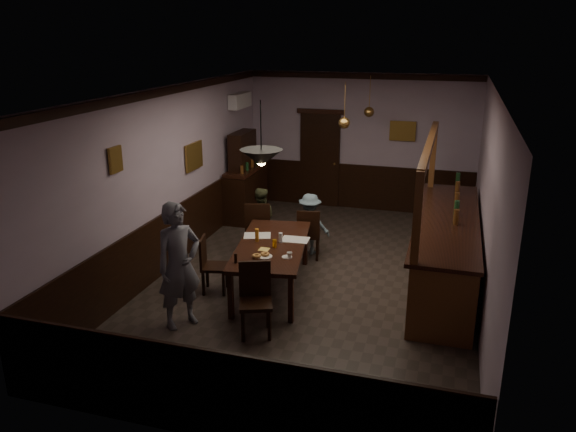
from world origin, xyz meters
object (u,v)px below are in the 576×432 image
at_px(chair_far_left, 258,227).
at_px(sideboard, 245,184).
at_px(chair_side, 210,262).
at_px(soda_can, 274,244).
at_px(chair_far_right, 308,232).
at_px(bar_counter, 446,249).
at_px(pendant_brass_mid, 344,123).
at_px(person_standing, 179,265).
at_px(pendant_iron, 261,158).
at_px(person_seated_right, 310,224).
at_px(pendant_brass_far, 369,112).
at_px(chair_near, 255,295).
at_px(coffee_cup, 289,255).
at_px(person_seated_left, 260,220).
at_px(dining_table, 272,248).

relative_size(chair_far_left, sideboard, 0.55).
distance_m(chair_side, soda_can, 1.04).
relative_size(chair_far_right, bar_counter, 0.23).
bearing_deg(chair_side, pendant_brass_mid, -45.09).
relative_size(person_standing, pendant_iron, 2.04).
relative_size(chair_far_right, person_seated_right, 0.83).
distance_m(pendant_brass_mid, pendant_brass_far, 1.52).
relative_size(soda_can, pendant_brass_far, 0.15).
bearing_deg(person_seated_right, pendant_brass_far, -105.15).
bearing_deg(person_seated_right, chair_near, 93.39).
bearing_deg(soda_can, chair_side, -166.71).
bearing_deg(coffee_cup, person_seated_left, 110.78).
xyz_separation_m(chair_near, bar_counter, (2.34, 2.32, 0.05)).
distance_m(chair_far_right, pendant_brass_far, 2.98).
xyz_separation_m(chair_near, pendant_brass_far, (0.65, 4.93, 1.77)).
height_order(coffee_cup, soda_can, soda_can).
bearing_deg(person_seated_right, soda_can, 89.78).
relative_size(chair_far_left, pendant_brass_mid, 1.25).
bearing_deg(pendant_brass_far, person_seated_left, -125.59).
distance_m(chair_near, bar_counter, 3.29).
relative_size(person_standing, bar_counter, 0.43).
height_order(person_standing, pendant_iron, pendant_iron).
relative_size(person_standing, pendant_brass_mid, 2.15).
height_order(person_standing, coffee_cup, person_standing).
height_order(sideboard, pendant_iron, pendant_iron).
bearing_deg(coffee_cup, pendant_iron, -140.73).
bearing_deg(bar_counter, person_standing, -144.38).
xyz_separation_m(chair_far_left, sideboard, (-1.02, 2.05, 0.18)).
relative_size(chair_near, pendant_iron, 1.14).
relative_size(chair_side, sideboard, 0.48).
distance_m(person_seated_left, sideboard, 2.02).
bearing_deg(chair_near, pendant_brass_mid, 61.10).
height_order(chair_near, person_standing, person_standing).
xyz_separation_m(dining_table, coffee_cup, (0.42, -0.46, 0.11)).
bearing_deg(sideboard, pendant_brass_far, 9.02).
height_order(chair_far_right, soda_can, chair_far_right).
bearing_deg(person_seated_left, pendant_brass_far, -142.95).
height_order(sideboard, bar_counter, bar_counter).
bearing_deg(chair_side, dining_table, -81.27).
distance_m(person_seated_right, pendant_iron, 2.94).
bearing_deg(coffee_cup, pendant_brass_mid, 75.28).
bearing_deg(pendant_iron, soda_can, 93.93).
xyz_separation_m(chair_near, soda_can, (-0.12, 1.18, 0.28)).
distance_m(person_seated_right, pendant_brass_far, 2.75).
xyz_separation_m(soda_can, pendant_brass_far, (0.77, 3.75, 1.49)).
xyz_separation_m(person_seated_left, soda_can, (0.79, -1.58, 0.22)).
distance_m(person_standing, sideboard, 4.71).
relative_size(coffee_cup, pendant_iron, 0.09).
height_order(person_seated_right, pendant_brass_far, pendant_brass_far).
relative_size(dining_table, chair_side, 2.66).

